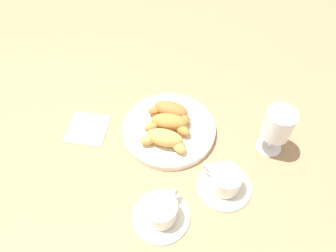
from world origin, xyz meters
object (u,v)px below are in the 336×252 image
object	(u,v)px
croissant_extra	(164,139)
coffee_cup_near	(161,211)
pastry_plate	(168,130)
croissant_small	(168,124)
coffee_cup_far	(225,181)
juice_glass_left	(278,126)
folded_napkin	(87,128)
croissant_large	(171,111)

from	to	relation	value
croissant_extra	coffee_cup_near	world-z (taller)	croissant_extra
pastry_plate	croissant_extra	world-z (taller)	croissant_extra
croissant_small	coffee_cup_near	world-z (taller)	croissant_small
coffee_cup_far	juice_glass_left	bearing A→B (deg)	-140.48
croissant_small	croissant_extra	bearing A→B (deg)	77.61
pastry_plate	folded_napkin	world-z (taller)	pastry_plate
pastry_plate	croissant_small	distance (m)	0.03
croissant_small	croissant_extra	world-z (taller)	same
croissant_small	coffee_cup_far	size ratio (longest dim) A/B	0.99
croissant_large	croissant_extra	distance (m)	0.10
pastry_plate	croissant_extra	xyz separation A→B (m)	(0.01, 0.05, 0.03)
croissant_large	folded_napkin	xyz separation A→B (m)	(0.24, 0.03, -0.04)
coffee_cup_near	juice_glass_left	world-z (taller)	juice_glass_left
croissant_large	coffee_cup_far	world-z (taller)	croissant_large
croissant_extra	juice_glass_left	xyz separation A→B (m)	(-0.28, 0.01, 0.05)
juice_glass_left	folded_napkin	distance (m)	0.52
coffee_cup_near	folded_napkin	distance (m)	0.34
pastry_plate	folded_napkin	size ratio (longest dim) A/B	2.38
croissant_extra	coffee_cup_far	size ratio (longest dim) A/B	0.96
croissant_large	croissant_extra	world-z (taller)	same
croissant_large	pastry_plate	bearing A→B (deg)	78.85
coffee_cup_far	croissant_small	bearing A→B (deg)	-51.91
croissant_large	coffee_cup_near	xyz separation A→B (m)	(0.03, 0.29, -0.02)
coffee_cup_far	coffee_cup_near	bearing A→B (deg)	24.71
croissant_extra	juice_glass_left	size ratio (longest dim) A/B	0.93
croissant_small	coffee_cup_near	bearing A→B (deg)	84.57
pastry_plate	croissant_extra	distance (m)	0.06
coffee_cup_far	juice_glass_left	world-z (taller)	juice_glass_left
croissant_extra	coffee_cup_near	size ratio (longest dim) A/B	0.96
croissant_large	coffee_cup_near	distance (m)	0.29
croissant_small	folded_napkin	bearing A→B (deg)	-5.93
croissant_large	croissant_small	xyz separation A→B (m)	(0.01, 0.05, 0.00)
coffee_cup_far	juice_glass_left	size ratio (longest dim) A/B	0.97
croissant_extra	folded_napkin	world-z (taller)	croissant_extra
croissant_extra	croissant_small	bearing A→B (deg)	-102.39
pastry_plate	croissant_large	xyz separation A→B (m)	(-0.01, -0.05, 0.03)
coffee_cup_far	folded_napkin	bearing A→B (deg)	-28.16
juice_glass_left	folded_napkin	bearing A→B (deg)	-8.82
croissant_extra	coffee_cup_far	xyz separation A→B (m)	(-0.14, 0.12, -0.02)
croissant_small	folded_napkin	world-z (taller)	croissant_small
coffee_cup_far	juice_glass_left	distance (m)	0.19
pastry_plate	croissant_extra	size ratio (longest dim) A/B	2.01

